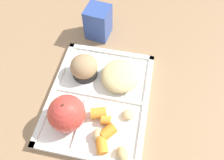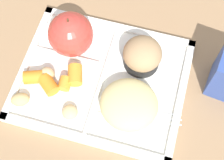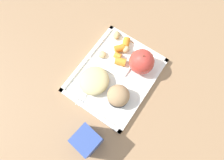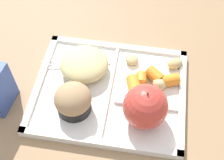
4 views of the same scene
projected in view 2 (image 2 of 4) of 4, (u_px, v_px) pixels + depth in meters
name	position (u px, v px, depth m)	size (l,w,h in m)	color
ground	(102.00, 82.00, 0.67)	(6.00, 6.00, 0.00)	#997551
lunch_tray	(102.00, 80.00, 0.67)	(0.32, 0.26, 0.02)	white
green_apple	(71.00, 34.00, 0.65)	(0.09, 0.09, 0.09)	#C63D33
bran_muffin	(142.00, 55.00, 0.65)	(0.07, 0.07, 0.06)	black
carrot_slice_center	(75.00, 75.00, 0.65)	(0.03, 0.03, 0.04)	orange
carrot_slice_diagonal	(49.00, 85.00, 0.64)	(0.03, 0.03, 0.04)	orange
carrot_slice_back	(34.00, 77.00, 0.65)	(0.03, 0.03, 0.04)	orange
carrot_slice_large	(65.00, 84.00, 0.64)	(0.02, 0.02, 0.02)	orange
potato_chunk_corner	(47.00, 74.00, 0.65)	(0.03, 0.03, 0.03)	tan
potato_chunk_wedge	(20.00, 99.00, 0.63)	(0.03, 0.03, 0.02)	tan
potato_chunk_small	(70.00, 112.00, 0.62)	(0.03, 0.03, 0.02)	tan
egg_noodle_pile	(129.00, 104.00, 0.62)	(0.11, 0.10, 0.04)	#D6C684
meatball_back	(126.00, 108.00, 0.62)	(0.03, 0.03, 0.03)	brown
meatball_center	(136.00, 107.00, 0.62)	(0.03, 0.03, 0.03)	brown
plastic_fork	(147.00, 118.00, 0.63)	(0.16, 0.04, 0.00)	silver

